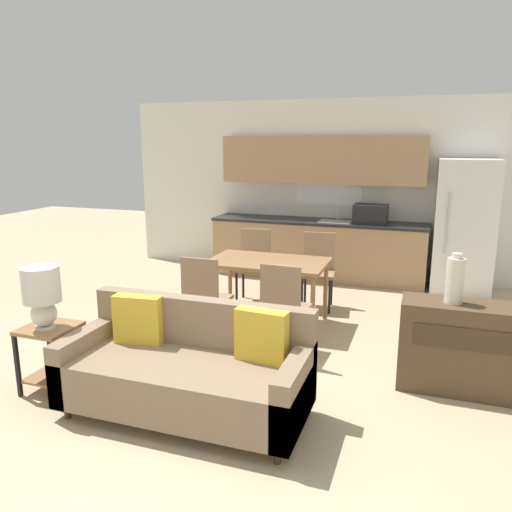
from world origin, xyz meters
TOP-DOWN VIEW (x-y plane):
  - ground_plane at (0.00, 0.00)m, footprint 20.00×20.00m
  - wall_back at (0.00, 4.63)m, footprint 6.40×0.07m
  - kitchen_counter at (0.01, 4.33)m, footprint 3.25×0.65m
  - refrigerator at (2.06, 4.24)m, footprint 0.78×0.71m
  - dining_table at (-0.10, 2.14)m, footprint 1.33×0.81m
  - couch at (-0.09, 0.09)m, footprint 1.88×0.80m
  - side_table at (-1.34, 0.02)m, footprint 0.42×0.42m
  - table_lamp at (-1.34, -0.01)m, footprint 0.30×0.30m
  - credenza at (2.00, 1.15)m, footprint 1.16×0.41m
  - vase at (1.82, 1.14)m, footprint 0.15×0.15m
  - dining_chair_far_right at (0.31, 2.92)m, footprint 0.47×0.47m
  - dining_chair_near_right at (0.32, 1.34)m, footprint 0.44×0.44m
  - dining_chair_near_left at (-0.53, 1.35)m, footprint 0.42×0.42m
  - dining_chair_far_left at (-0.54, 2.89)m, footprint 0.46×0.46m

SIDE VIEW (x-z plane):
  - ground_plane at x=0.00m, z-range 0.00..0.00m
  - couch at x=-0.09m, z-range -0.08..0.78m
  - side_table at x=-1.34m, z-range 0.09..0.66m
  - credenza at x=2.00m, z-range 0.00..0.77m
  - dining_chair_far_right at x=0.31m, z-range 0.05..1.00m
  - dining_chair_near_right at x=0.32m, z-range 0.05..1.00m
  - dining_chair_near_left at x=-0.53m, z-range 0.05..1.00m
  - dining_chair_far_left at x=-0.54m, z-range 0.05..1.00m
  - dining_table at x=-0.10m, z-range 0.30..1.06m
  - kitchen_counter at x=0.01m, z-range -0.23..1.92m
  - table_lamp at x=-1.34m, z-range 0.62..1.14m
  - refrigerator at x=2.06m, z-range 0.00..1.84m
  - vase at x=1.82m, z-range 0.76..1.18m
  - wall_back at x=0.00m, z-range 0.00..2.70m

